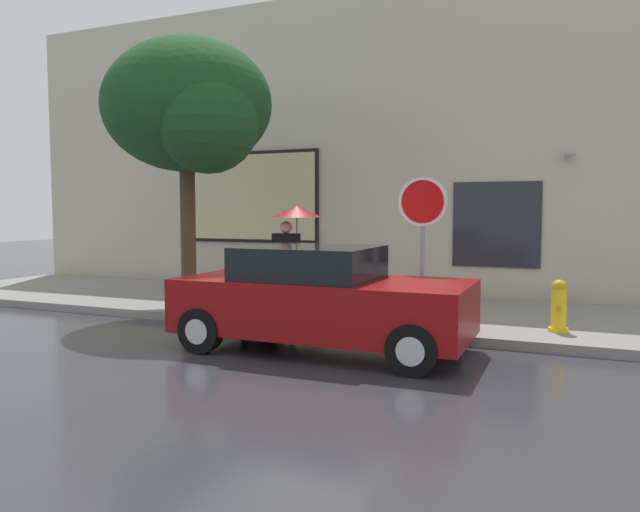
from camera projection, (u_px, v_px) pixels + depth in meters
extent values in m
plane|color=#333338|center=(274.00, 345.00, 8.83)|extent=(60.00, 60.00, 0.00)
cube|color=gray|center=(345.00, 309.00, 11.58)|extent=(20.00, 4.00, 0.15)
cube|color=beige|center=(384.00, 145.00, 13.62)|extent=(20.00, 0.40, 7.00)
cube|color=black|center=(253.00, 197.00, 14.77)|extent=(3.53, 0.06, 2.25)
cube|color=beige|center=(252.00, 197.00, 14.75)|extent=(3.37, 0.03, 2.09)
cube|color=#262B33|center=(496.00, 225.00, 12.57)|extent=(1.80, 0.04, 1.80)
cone|color=#99999E|center=(570.00, 154.00, 11.80)|extent=(0.22, 0.24, 0.24)
cube|color=maroon|center=(323.00, 306.00, 8.48)|extent=(4.11, 1.81, 0.76)
cube|color=black|center=(310.00, 262.00, 8.52)|extent=(1.85, 1.59, 0.46)
cylinder|color=black|center=(441.00, 325.00, 8.69)|extent=(0.64, 0.22, 0.64)
cylinder|color=silver|center=(441.00, 325.00, 8.69)|extent=(0.35, 0.24, 0.35)
cylinder|color=black|center=(412.00, 350.00, 7.16)|extent=(0.64, 0.22, 0.64)
cylinder|color=silver|center=(412.00, 350.00, 7.16)|extent=(0.35, 0.24, 0.35)
cylinder|color=black|center=(258.00, 312.00, 9.86)|extent=(0.64, 0.22, 0.64)
cylinder|color=silver|center=(258.00, 312.00, 9.86)|extent=(0.35, 0.24, 0.35)
cylinder|color=black|center=(201.00, 330.00, 8.33)|extent=(0.64, 0.22, 0.64)
cylinder|color=silver|center=(201.00, 330.00, 8.33)|extent=(0.35, 0.24, 0.35)
cylinder|color=yellow|center=(559.00, 309.00, 9.07)|extent=(0.22, 0.22, 0.68)
sphere|color=gold|center=(559.00, 287.00, 9.04)|extent=(0.23, 0.23, 0.23)
cylinder|color=gold|center=(559.00, 309.00, 8.92)|extent=(0.09, 0.12, 0.09)
cylinder|color=gold|center=(559.00, 306.00, 9.21)|extent=(0.09, 0.12, 0.09)
cylinder|color=yellow|center=(558.00, 329.00, 9.09)|extent=(0.30, 0.30, 0.06)
cylinder|color=black|center=(281.00, 288.00, 11.07)|extent=(0.14, 0.14, 0.83)
cylinder|color=black|center=(292.00, 288.00, 10.99)|extent=(0.14, 0.14, 0.83)
cube|color=black|center=(286.00, 249.00, 10.98)|extent=(0.49, 0.22, 0.59)
sphere|color=tan|center=(286.00, 227.00, 10.95)|extent=(0.23, 0.23, 0.23)
cylinder|color=#4C4C51|center=(297.00, 236.00, 10.87)|extent=(0.02, 0.02, 0.90)
cone|color=maroon|center=(297.00, 211.00, 10.84)|extent=(0.94, 0.94, 0.22)
cylinder|color=#4C3823|center=(188.00, 231.00, 11.47)|extent=(0.29, 0.29, 2.92)
ellipsoid|color=#19471E|center=(186.00, 105.00, 11.30)|extent=(3.34, 2.84, 2.51)
sphere|color=#19471E|center=(208.00, 122.00, 10.65)|extent=(1.84, 1.84, 1.84)
cylinder|color=gray|center=(423.00, 254.00, 9.26)|extent=(0.07, 0.07, 2.33)
cylinder|color=white|center=(423.00, 202.00, 9.16)|extent=(0.76, 0.02, 0.76)
cylinder|color=red|center=(422.00, 202.00, 9.15)|extent=(0.66, 0.02, 0.66)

